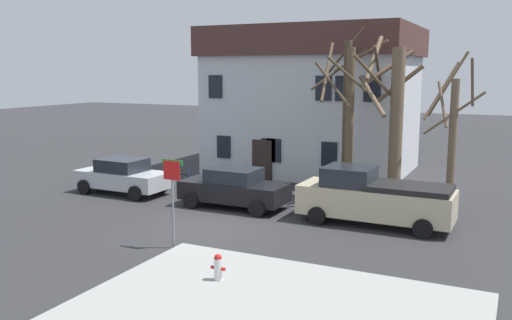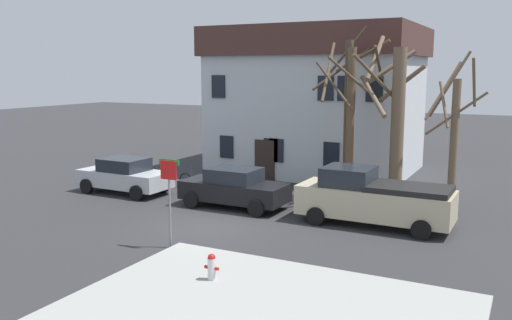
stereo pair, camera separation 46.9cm
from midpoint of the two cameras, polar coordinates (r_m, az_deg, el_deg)
The scene contains 13 objects.
ground_plane at distance 20.30m, azimuth -4.13°, elevation -6.89°, with size 120.00×120.00×0.00m, color #2D2D30.
sidewalk_slab at distance 13.44m, azimuth 2.21°, elevation -15.27°, with size 9.41×6.32×0.12m, color #999993.
building_main at distance 31.32m, azimuth 6.86°, elevation 6.28°, with size 10.93×8.42×7.96m.
tree_bare_near at distance 24.43m, azimuth 10.07°, elevation 5.06°, with size 3.33×3.18×7.59m.
tree_bare_mid at distance 23.94m, azimuth 10.37°, elevation 4.36°, with size 2.95×3.09×6.97m.
tree_bare_far at distance 23.90m, azimuth 14.81°, elevation 4.15°, with size 2.63×3.23×7.14m.
tree_bare_end at distance 23.70m, azimuth 20.35°, elevation 2.59°, with size 2.44×2.12×6.44m.
car_silver_sedan at distance 26.18m, azimuth -12.98°, elevation -1.58°, with size 4.44×2.16×1.63m.
car_black_sedan at distance 22.81m, azimuth -1.69°, elevation -2.90°, with size 4.47×2.09×1.66m.
pickup_truck_beige at distance 20.69m, azimuth 12.69°, elevation -3.88°, with size 5.61×2.25×2.10m.
fire_hydrant at distance 14.91m, azimuth -3.71°, elevation -10.95°, with size 0.42×0.22×0.72m.
street_sign_pole at distance 17.58m, azimuth -8.24°, elevation -2.74°, with size 0.76×0.07×2.88m.
bicycle_leaning at distance 26.71m, azimuth -5.89°, elevation -2.17°, with size 1.75×0.07×1.03m.
Camera 2 is at (10.34, -16.56, 5.64)m, focal length 38.55 mm.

